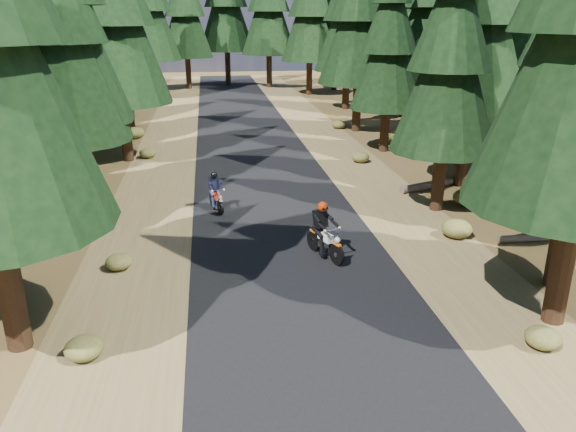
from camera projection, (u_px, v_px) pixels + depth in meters
The scene contains 9 objects.
ground at pixel (295, 269), 16.15m from camera, with size 120.00×120.00×0.00m, color #4C3B1B.
road at pixel (275, 212), 20.81m from camera, with size 6.00×100.00×0.01m, color black.
shoulder_l at pixel (148, 218), 20.20m from camera, with size 3.20×100.00×0.01m, color brown.
shoulder_r at pixel (394, 207), 21.42m from camera, with size 3.20×100.00×0.01m, color brown.
log_near at pixel (444, 182), 24.01m from camera, with size 0.32×0.32×4.76m, color #4C4233.
log_far at pixel (558, 237), 18.20m from camera, with size 0.24×0.24×4.08m, color #4C4233.
understory_shrubs at pixel (312, 181), 23.75m from camera, with size 15.67×31.26×0.68m.
rider_lead at pixel (325, 240), 16.75m from camera, with size 1.26×2.00×1.71m.
rider_follow at pixel (216, 198), 20.85m from camera, with size 0.90×1.71×1.46m.
Camera 1 is at (-2.28, -14.50, 6.91)m, focal length 35.00 mm.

